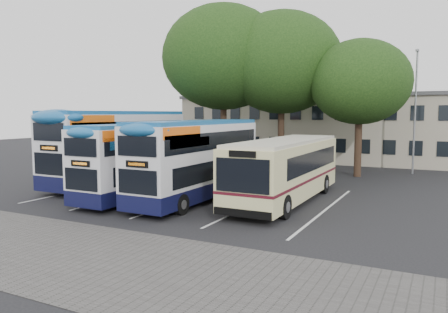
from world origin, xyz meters
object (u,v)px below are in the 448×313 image
bus_dd_mid (146,157)px  tree_left (224,58)px  lamp_post (415,105)px  bus_dd_left (120,144)px  bus_dd_right (198,156)px  tree_right (360,82)px  bus_single (286,166)px  tree_mid (282,63)px

bus_dd_mid → tree_left: bearing=97.7°
lamp_post → bus_dd_left: (-16.35, -13.24, -2.54)m
tree_left → bus_dd_left: bearing=-104.3°
lamp_post → bus_dd_mid: (-12.21, -15.99, -2.92)m
bus_dd_mid → bus_dd_right: bearing=8.2°
bus_dd_left → bus_dd_mid: bearing=-33.7°
tree_right → bus_single: (-1.67, -10.63, -4.84)m
bus_dd_left → bus_dd_right: bus_dd_left is taller
lamp_post → tree_right: tree_right is taller
lamp_post → bus_dd_left: bearing=-141.0°
tree_mid → bus_dd_mid: tree_mid is taller
tree_mid → bus_dd_left: size_ratio=1.11×
tree_left → bus_dd_left: (-2.46, -9.66, -6.32)m
tree_right → tree_left: bearing=-178.0°
tree_left → bus_single: bearing=-49.3°
bus_dd_left → bus_dd_right: (7.08, -2.33, -0.28)m
lamp_post → bus_single: (-5.08, -13.83, -3.29)m
tree_mid → lamp_post: bearing=15.3°
tree_left → bus_dd_right: size_ratio=1.32×
tree_right → bus_dd_left: 16.87m
tree_left → lamp_post: bearing=14.4°
tree_mid → tree_right: 6.24m
tree_right → bus_dd_right: size_ratio=0.97×
bus_dd_mid → bus_dd_right: bus_dd_right is taller
tree_right → bus_single: bearing=-98.9°
bus_dd_left → tree_right: bearing=37.8°
lamp_post → tree_left: size_ratio=0.70×
tree_mid → bus_dd_mid: (-2.84, -13.43, -6.17)m
bus_dd_left → tree_left: bearing=75.7°
bus_dd_mid → bus_single: bearing=16.8°
tree_left → bus_dd_left: tree_left is taller
tree_mid → tree_right: bearing=-6.2°
tree_left → bus_dd_mid: 14.21m
bus_dd_left → bus_dd_mid: (4.14, -2.76, -0.38)m
lamp_post → tree_right: 4.93m
tree_left → tree_mid: size_ratio=1.06×
tree_mid → bus_dd_right: tree_mid is taller
lamp_post → bus_dd_right: lamp_post is taller
lamp_post → tree_left: (-13.89, -3.58, 3.78)m
tree_left → bus_dd_left: 11.81m
bus_single → bus_dd_right: bearing=-157.5°
bus_dd_mid → bus_dd_right: (2.95, 0.43, 0.10)m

